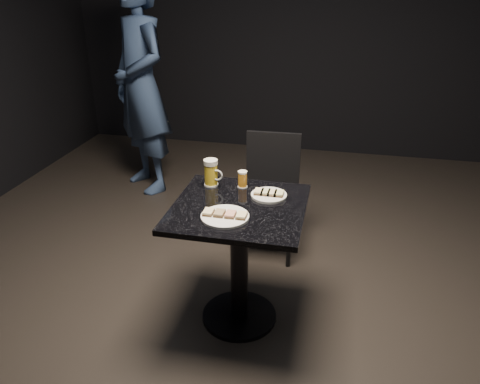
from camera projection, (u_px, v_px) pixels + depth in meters
name	position (u px, v px, depth m)	size (l,w,h in m)	color
floor	(239.00, 317.00, 2.80)	(6.00, 6.00, 0.00)	black
plate_large	(225.00, 217.00, 2.35)	(0.24, 0.24, 0.01)	white
plate_small	(269.00, 195.00, 2.58)	(0.20, 0.20, 0.01)	white
patron	(141.00, 86.00, 4.10)	(0.70, 0.46, 1.93)	navy
table	(239.00, 244.00, 2.58)	(0.70, 0.70, 0.75)	black
beer_mug	(211.00, 173.00, 2.68)	(0.12, 0.08, 0.16)	silver
beer_tumbler	(243.00, 179.00, 2.67)	(0.06, 0.06, 0.10)	white
chair	(271.00, 187.00, 3.30)	(0.40, 0.40, 0.86)	black
canapes_on_plate_large	(225.00, 214.00, 2.34)	(0.22, 0.07, 0.02)	#4C3521
canapes_on_plate_small	(269.00, 193.00, 2.57)	(0.16, 0.07, 0.02)	#4C3521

